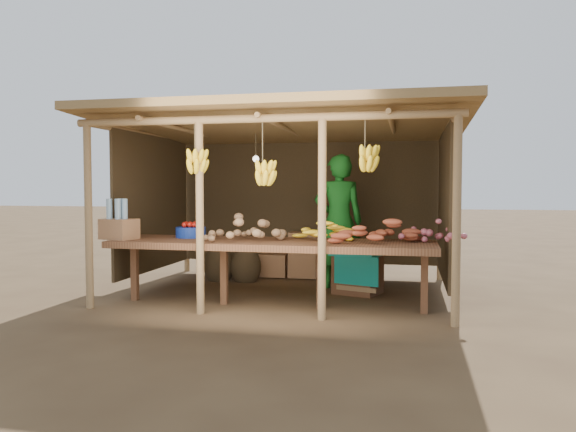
# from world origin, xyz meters

# --- Properties ---
(ground) EXTENTS (60.00, 60.00, 0.00)m
(ground) POSITION_xyz_m (0.00, 0.00, 0.00)
(ground) COLOR brown
(ground) RESTS_ON ground
(stall_structure) EXTENTS (4.70, 3.50, 2.43)m
(stall_structure) POSITION_xyz_m (0.03, -0.06, 1.91)
(stall_structure) COLOR #9F7D52
(stall_structure) RESTS_ON ground
(counter) EXTENTS (3.90, 1.05, 0.80)m
(counter) POSITION_xyz_m (0.00, -0.95, 0.74)
(counter) COLOR brown
(counter) RESTS_ON ground
(potato_heap) EXTENTS (1.09, 0.91, 0.36)m
(potato_heap) POSITION_xyz_m (-0.32, -1.04, 0.98)
(potato_heap) COLOR #916D4B
(potato_heap) RESTS_ON counter
(sweet_potato_heap) EXTENTS (1.07, 0.73, 0.36)m
(sweet_potato_heap) POSITION_xyz_m (1.28, -0.92, 0.98)
(sweet_potato_heap) COLOR #A5472A
(sweet_potato_heap) RESTS_ON counter
(onion_heap) EXTENTS (0.94, 0.64, 0.36)m
(onion_heap) POSITION_xyz_m (1.90, -0.91, 0.98)
(onion_heap) COLOR #C86170
(onion_heap) RESTS_ON counter
(banana_pile) EXTENTS (0.74, 0.56, 0.35)m
(banana_pile) POSITION_xyz_m (0.59, -0.78, 0.98)
(banana_pile) COLOR yellow
(banana_pile) RESTS_ON counter
(tomato_basin) EXTENTS (0.39, 0.39, 0.20)m
(tomato_basin) POSITION_xyz_m (-1.12, -0.74, 0.88)
(tomato_basin) COLOR navy
(tomato_basin) RESTS_ON counter
(bottle_box) EXTENTS (0.47, 0.41, 0.50)m
(bottle_box) POSITION_xyz_m (-1.90, -1.15, 0.99)
(bottle_box) COLOR #9D6C46
(bottle_box) RESTS_ON counter
(vendor) EXTENTS (0.77, 0.58, 1.91)m
(vendor) POSITION_xyz_m (0.63, 0.51, 0.96)
(vendor) COLOR #186C1F
(vendor) RESTS_ON ground
(tarp_crate) EXTENTS (0.77, 0.72, 0.75)m
(tarp_crate) POSITION_xyz_m (0.95, 0.10, 0.31)
(tarp_crate) COLOR brown
(tarp_crate) RESTS_ON ground
(carton_stack) EXTENTS (0.94, 0.36, 0.72)m
(carton_stack) POSITION_xyz_m (-0.17, 1.20, 0.32)
(carton_stack) COLOR #9D6C46
(carton_stack) RESTS_ON ground
(burlap_sacks) EXTENTS (0.90, 0.47, 0.64)m
(burlap_sacks) POSITION_xyz_m (-1.03, 0.72, 0.28)
(burlap_sacks) COLOR #463720
(burlap_sacks) RESTS_ON ground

